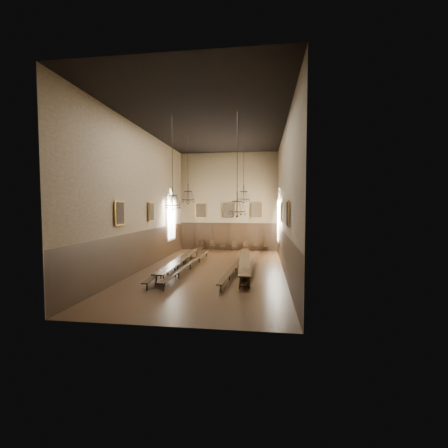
% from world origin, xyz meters
% --- Properties ---
extents(floor, '(9.00, 18.00, 0.02)m').
position_xyz_m(floor, '(0.00, 0.00, -0.01)').
color(floor, black).
rests_on(floor, ground).
extents(ceiling, '(9.00, 18.00, 0.02)m').
position_xyz_m(ceiling, '(0.00, 0.00, 9.01)').
color(ceiling, black).
rests_on(ceiling, ground).
extents(wall_back, '(9.00, 0.02, 9.00)m').
position_xyz_m(wall_back, '(0.00, 9.01, 4.50)').
color(wall_back, '#766049').
rests_on(wall_back, ground).
extents(wall_front, '(9.00, 0.02, 9.00)m').
position_xyz_m(wall_front, '(0.00, -9.01, 4.50)').
color(wall_front, '#766049').
rests_on(wall_front, ground).
extents(wall_left, '(0.02, 18.00, 9.00)m').
position_xyz_m(wall_left, '(-4.51, 0.00, 4.50)').
color(wall_left, '#766049').
rests_on(wall_left, ground).
extents(wall_right, '(0.02, 18.00, 9.00)m').
position_xyz_m(wall_right, '(4.51, 0.00, 4.50)').
color(wall_right, '#766049').
rests_on(wall_right, ground).
extents(wainscot_panelling, '(9.00, 18.00, 2.50)m').
position_xyz_m(wainscot_panelling, '(0.00, 0.00, 1.25)').
color(wainscot_panelling, black).
rests_on(wainscot_panelling, floor).
extents(table_left, '(0.78, 9.04, 0.70)m').
position_xyz_m(table_left, '(-2.03, -0.06, 0.35)').
color(table_left, black).
rests_on(table_left, floor).
extents(table_right, '(1.22, 9.35, 0.73)m').
position_xyz_m(table_right, '(2.05, 0.18, 0.36)').
color(table_right, black).
rests_on(table_right, floor).
extents(bench_left_outer, '(0.88, 10.29, 0.46)m').
position_xyz_m(bench_left_outer, '(-2.60, -0.20, 0.29)').
color(bench_left_outer, black).
rests_on(bench_left_outer, floor).
extents(bench_left_inner, '(0.59, 10.67, 0.48)m').
position_xyz_m(bench_left_inner, '(-1.42, 0.03, 0.31)').
color(bench_left_inner, black).
rests_on(bench_left_inner, floor).
extents(bench_right_inner, '(0.97, 10.09, 0.45)m').
position_xyz_m(bench_right_inner, '(1.53, -0.05, 0.29)').
color(bench_right_inner, black).
rests_on(bench_right_inner, floor).
extents(bench_right_outer, '(0.76, 9.45, 0.43)m').
position_xyz_m(bench_right_outer, '(2.53, 0.25, 0.27)').
color(bench_right_outer, black).
rests_on(bench_right_outer, floor).
extents(chair_1, '(0.52, 0.52, 0.95)m').
position_xyz_m(chair_1, '(-2.55, 8.52, 0.29)').
color(chair_1, black).
rests_on(chair_1, floor).
extents(chair_2, '(0.51, 0.51, 0.92)m').
position_xyz_m(chair_2, '(-1.44, 8.53, 0.28)').
color(chair_2, black).
rests_on(chair_2, floor).
extents(chair_3, '(0.41, 0.41, 0.88)m').
position_xyz_m(chair_3, '(-0.50, 8.56, 0.27)').
color(chair_3, black).
rests_on(chair_3, floor).
extents(chair_4, '(0.51, 0.51, 0.94)m').
position_xyz_m(chair_4, '(0.59, 8.51, 0.28)').
color(chair_4, black).
rests_on(chair_4, floor).
extents(chair_5, '(0.48, 0.48, 0.91)m').
position_xyz_m(chair_5, '(1.62, 8.50, 0.27)').
color(chair_5, black).
rests_on(chair_5, floor).
extents(chair_6, '(0.46, 0.46, 0.94)m').
position_xyz_m(chair_6, '(2.48, 8.48, 0.28)').
color(chair_6, black).
rests_on(chair_6, floor).
extents(chair_7, '(0.57, 0.57, 1.02)m').
position_xyz_m(chair_7, '(3.41, 8.47, 0.31)').
color(chair_7, black).
rests_on(chair_7, floor).
extents(chandelier_back_left, '(0.93, 0.93, 4.65)m').
position_xyz_m(chandelier_back_left, '(-2.06, 2.04, 4.80)').
color(chandelier_back_left, black).
rests_on(chandelier_back_left, ceiling).
extents(chandelier_back_right, '(0.84, 0.84, 4.58)m').
position_xyz_m(chandelier_back_right, '(1.81, 2.71, 4.87)').
color(chandelier_back_right, black).
rests_on(chandelier_back_right, ceiling).
extents(chandelier_front_left, '(0.84, 0.84, 5.03)m').
position_xyz_m(chandelier_front_left, '(-1.73, -2.59, 4.45)').
color(chandelier_front_left, black).
rests_on(chandelier_front_left, ceiling).
extents(chandelier_front_right, '(0.86, 0.86, 5.38)m').
position_xyz_m(chandelier_front_right, '(1.82, -2.72, 4.13)').
color(chandelier_front_right, black).
rests_on(chandelier_front_right, ceiling).
extents(portrait_back_0, '(1.10, 0.12, 1.40)m').
position_xyz_m(portrait_back_0, '(-2.60, 8.88, 3.70)').
color(portrait_back_0, '#A47327').
rests_on(portrait_back_0, wall_back).
extents(portrait_back_1, '(1.10, 0.12, 1.40)m').
position_xyz_m(portrait_back_1, '(0.00, 8.88, 3.70)').
color(portrait_back_1, '#A47327').
rests_on(portrait_back_1, wall_back).
extents(portrait_back_2, '(1.10, 0.12, 1.40)m').
position_xyz_m(portrait_back_2, '(2.60, 8.88, 3.70)').
color(portrait_back_2, '#A47327').
rests_on(portrait_back_2, wall_back).
extents(portrait_left_0, '(0.12, 1.00, 1.30)m').
position_xyz_m(portrait_left_0, '(-4.38, 1.00, 3.70)').
color(portrait_left_0, '#A47327').
rests_on(portrait_left_0, wall_left).
extents(portrait_left_1, '(0.12, 1.00, 1.30)m').
position_xyz_m(portrait_left_1, '(-4.38, -3.50, 3.70)').
color(portrait_left_1, '#A47327').
rests_on(portrait_left_1, wall_left).
extents(portrait_right_0, '(0.12, 1.00, 1.30)m').
position_xyz_m(portrait_right_0, '(4.38, 1.00, 3.70)').
color(portrait_right_0, '#A47327').
rests_on(portrait_right_0, wall_right).
extents(portrait_right_1, '(0.12, 1.00, 1.30)m').
position_xyz_m(portrait_right_1, '(4.38, -3.50, 3.70)').
color(portrait_right_1, '#A47327').
rests_on(portrait_right_1, wall_right).
extents(window_right, '(0.20, 2.20, 4.60)m').
position_xyz_m(window_right, '(4.43, 5.50, 3.40)').
color(window_right, white).
rests_on(window_right, wall_right).
extents(window_left, '(0.20, 2.20, 4.60)m').
position_xyz_m(window_left, '(-4.43, 5.50, 3.40)').
color(window_left, white).
rests_on(window_left, wall_left).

